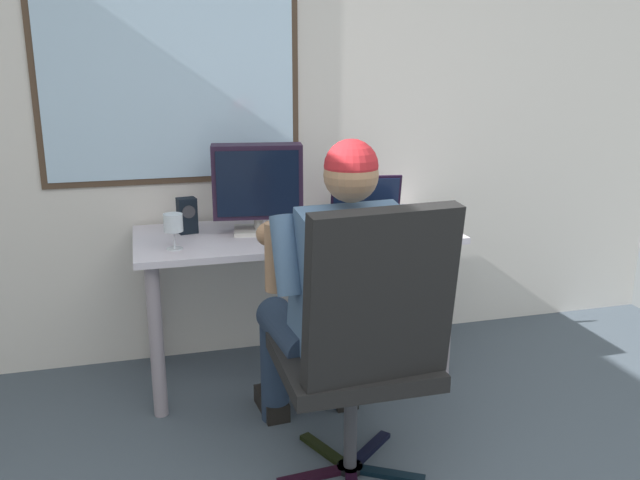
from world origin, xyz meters
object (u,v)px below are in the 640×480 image
at_px(laptop, 368,211).
at_px(wine_glass, 173,225).
at_px(desk, 296,254).
at_px(crt_monitor, 257,183).
at_px(office_chair, 366,336).
at_px(desk_speaker, 187,215).
at_px(person_seated, 336,293).

height_order(laptop, wine_glass, laptop).
height_order(desk, wine_glass, wine_glass).
bearing_deg(crt_monitor, laptop, 2.52).
distance_m(office_chair, desk_speaker, 1.22).
height_order(person_seated, wine_glass, person_seated).
distance_m(desk, person_seated, 0.70).
bearing_deg(crt_monitor, desk, -11.85).
xyz_separation_m(person_seated, wine_glass, (-0.56, 0.55, 0.17)).
bearing_deg(office_chair, laptop, 70.49).
bearing_deg(laptop, office_chair, -109.51).
relative_size(office_chair, wine_glass, 6.96).
bearing_deg(crt_monitor, office_chair, -79.77).
height_order(office_chair, crt_monitor, crt_monitor).
height_order(desk, crt_monitor, crt_monitor).
bearing_deg(desk, desk_speaker, 167.38).
relative_size(wine_glass, desk_speaker, 0.93).
bearing_deg(wine_glass, desk, 14.86).
bearing_deg(wine_glass, office_chair, -55.00).
bearing_deg(wine_glass, desk_speaker, 73.66).
xyz_separation_m(desk, office_chair, (0.01, -0.98, -0.01)).
relative_size(person_seated, desk_speaker, 7.55).
xyz_separation_m(person_seated, crt_monitor, (-0.16, 0.74, 0.30)).
distance_m(office_chair, laptop, 1.12).
relative_size(desk, crt_monitor, 3.48).
bearing_deg(desk_speaker, desk, -12.62).
bearing_deg(desk_speaker, crt_monitor, -13.02).
bearing_deg(desk, office_chair, -89.26).
height_order(person_seated, laptop, person_seated).
xyz_separation_m(desk, crt_monitor, (-0.17, 0.04, 0.35)).
relative_size(office_chair, crt_monitor, 2.53).
bearing_deg(office_chair, desk_speaker, 114.82).
bearing_deg(office_chair, person_seated, 94.38).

